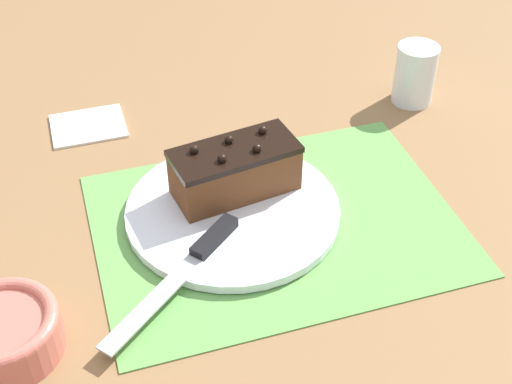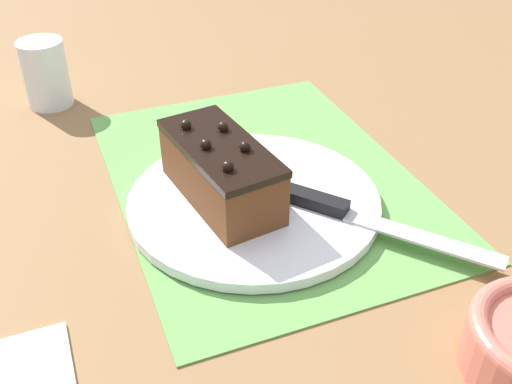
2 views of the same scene
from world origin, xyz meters
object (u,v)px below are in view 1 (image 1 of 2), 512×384
(chocolate_cake, at_px, (235,169))
(drinking_glass, at_px, (415,74))
(small_bowl, at_px, (4,332))
(cake_plate, at_px, (233,211))
(serving_knife, at_px, (195,258))

(chocolate_cake, distance_m, drinking_glass, 0.37)
(chocolate_cake, height_order, small_bowl, chocolate_cake)
(cake_plate, bearing_deg, drinking_glass, 27.61)
(cake_plate, height_order, serving_knife, serving_knife)
(cake_plate, height_order, drinking_glass, drinking_glass)
(chocolate_cake, relative_size, serving_knife, 0.88)
(drinking_glass, height_order, small_bowl, drinking_glass)
(chocolate_cake, bearing_deg, drinking_glass, 24.03)
(cake_plate, relative_size, small_bowl, 2.30)
(serving_knife, distance_m, small_bowl, 0.23)
(serving_knife, relative_size, drinking_glass, 2.06)
(cake_plate, distance_m, serving_knife, 0.11)
(serving_knife, height_order, drinking_glass, drinking_glass)
(serving_knife, xyz_separation_m, drinking_glass, (0.42, 0.26, 0.03))
(cake_plate, xyz_separation_m, drinking_glass, (0.35, 0.18, 0.04))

